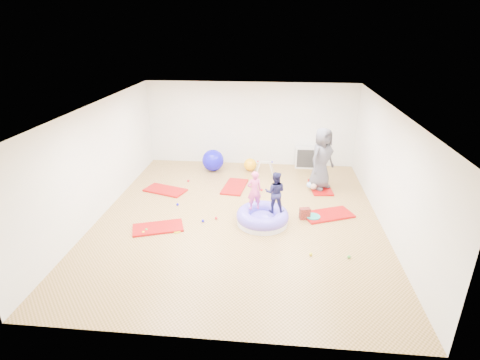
# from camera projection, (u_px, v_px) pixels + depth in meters

# --- Properties ---
(room) EXTENTS (7.01, 8.01, 2.81)m
(room) POSITION_uv_depth(u_px,v_px,m) (239.00, 166.00, 8.95)
(room) COLOR tan
(room) RESTS_ON ground
(gym_mat_front_left) EXTENTS (1.31, 0.95, 0.05)m
(gym_mat_front_left) POSITION_uv_depth(u_px,v_px,m) (158.00, 228.00, 8.95)
(gym_mat_front_left) COLOR #A61114
(gym_mat_front_left) RESTS_ON ground
(gym_mat_mid_left) EXTENTS (1.32, 0.94, 0.05)m
(gym_mat_mid_left) POSITION_uv_depth(u_px,v_px,m) (165.00, 190.00, 10.97)
(gym_mat_mid_left) COLOR #A61114
(gym_mat_mid_left) RESTS_ON ground
(gym_mat_center_back) EXTENTS (0.74, 1.26, 0.05)m
(gym_mat_center_back) POSITION_uv_depth(u_px,v_px,m) (235.00, 187.00, 11.21)
(gym_mat_center_back) COLOR #A61114
(gym_mat_center_back) RESTS_ON ground
(gym_mat_right) EXTENTS (1.39, 1.06, 0.05)m
(gym_mat_right) POSITION_uv_depth(u_px,v_px,m) (328.00, 215.00, 9.56)
(gym_mat_right) COLOR #A61114
(gym_mat_right) RESTS_ON ground
(gym_mat_rear_right) EXTENTS (0.67, 1.20, 0.05)m
(gym_mat_rear_right) POSITION_uv_depth(u_px,v_px,m) (320.00, 187.00, 11.16)
(gym_mat_rear_right) COLOR #A61114
(gym_mat_rear_right) RESTS_ON ground
(inflatable_cushion) EXTENTS (1.29, 1.29, 0.41)m
(inflatable_cushion) POSITION_uv_depth(u_px,v_px,m) (262.00, 217.00, 9.16)
(inflatable_cushion) COLOR white
(inflatable_cushion) RESTS_ON ground
(child_pink) EXTENTS (0.42, 0.35, 0.99)m
(child_pink) POSITION_uv_depth(u_px,v_px,m) (254.00, 189.00, 9.00)
(child_pink) COLOR #F04F95
(child_pink) RESTS_ON inflatable_cushion
(child_navy) EXTENTS (0.53, 0.42, 1.03)m
(child_navy) POSITION_uv_depth(u_px,v_px,m) (275.00, 190.00, 8.86)
(child_navy) COLOR #1B1B46
(child_navy) RESTS_ON inflatable_cushion
(adult_caregiver) EXTENTS (1.02, 1.04, 1.81)m
(adult_caregiver) POSITION_uv_depth(u_px,v_px,m) (322.00, 158.00, 10.76)
(adult_caregiver) COLOR #464650
(adult_caregiver) RESTS_ON gym_mat_rear_right
(infant) EXTENTS (0.38, 0.39, 0.22)m
(infant) POSITION_uv_depth(u_px,v_px,m) (313.00, 185.00, 10.95)
(infant) COLOR #94B9ED
(infant) RESTS_ON gym_mat_rear_right
(ball_pit_balls) EXTENTS (4.69, 3.78, 0.07)m
(ball_pit_balls) POSITION_uv_depth(u_px,v_px,m) (218.00, 218.00, 9.39)
(ball_pit_balls) COLOR #120BDA
(ball_pit_balls) RESTS_ON ground
(exercise_ball_blue) EXTENTS (0.72, 0.72, 0.72)m
(exercise_ball_blue) POSITION_uv_depth(u_px,v_px,m) (213.00, 160.00, 12.37)
(exercise_ball_blue) COLOR #120BDA
(exercise_ball_blue) RESTS_ON ground
(exercise_ball_orange) EXTENTS (0.42, 0.42, 0.42)m
(exercise_ball_orange) POSITION_uv_depth(u_px,v_px,m) (250.00, 165.00, 12.42)
(exercise_ball_orange) COLOR #FFAD0E
(exercise_ball_orange) RESTS_ON ground
(infant_play_gym) EXTENTS (0.61, 0.58, 0.47)m
(infant_play_gym) POSITION_uv_depth(u_px,v_px,m) (265.00, 166.00, 12.02)
(infant_play_gym) COLOR silver
(infant_play_gym) RESTS_ON ground
(cube_shelf) EXTENTS (0.72, 0.36, 0.72)m
(cube_shelf) POSITION_uv_depth(u_px,v_px,m) (306.00, 157.00, 12.66)
(cube_shelf) COLOR silver
(cube_shelf) RESTS_ON ground
(balance_disc) EXTENTS (0.36, 0.36, 0.08)m
(balance_disc) POSITION_uv_depth(u_px,v_px,m) (313.00, 217.00, 9.40)
(balance_disc) COLOR teal
(balance_disc) RESTS_ON ground
(backpack) EXTENTS (0.28, 0.21, 0.29)m
(backpack) POSITION_uv_depth(u_px,v_px,m) (305.00, 214.00, 9.36)
(backpack) COLOR #B4291F
(backpack) RESTS_ON ground
(yellow_toy) EXTENTS (0.19, 0.19, 0.03)m
(yellow_toy) POSITION_uv_depth(u_px,v_px,m) (177.00, 231.00, 8.84)
(yellow_toy) COLOR yellow
(yellow_toy) RESTS_ON ground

